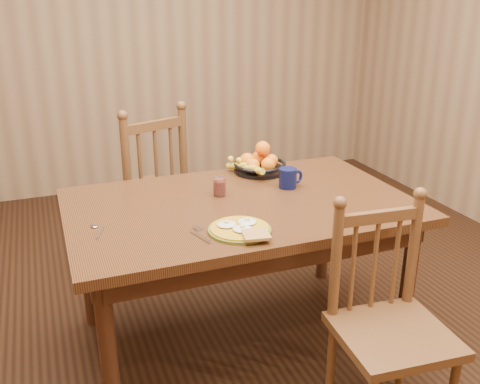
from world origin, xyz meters
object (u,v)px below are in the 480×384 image
object	(u,v)px
dining_table	(240,218)
chair_far	(144,193)
chair_near	(389,325)
breakfast_plate	(241,229)
fruit_bowl	(259,164)
coffee_mug	(289,178)

from	to	relation	value
dining_table	chair_far	xyz separation A→B (m)	(-0.29, 0.92, -0.15)
dining_table	chair_near	world-z (taller)	chair_near
dining_table	chair_near	bearing A→B (deg)	-64.99
breakfast_plate	fruit_bowl	distance (m)	0.79
chair_near	coffee_mug	xyz separation A→B (m)	(-0.04, 0.84, 0.35)
chair_near	dining_table	bearing A→B (deg)	119.66
chair_near	fruit_bowl	distance (m)	1.17
coffee_mug	chair_near	bearing A→B (deg)	-87.08
chair_near	breakfast_plate	bearing A→B (deg)	142.03
chair_near	fruit_bowl	xyz separation A→B (m)	(-0.09, 1.12, 0.34)
chair_far	chair_near	xyz separation A→B (m)	(0.63, -1.66, -0.06)
chair_far	breakfast_plate	xyz separation A→B (m)	(0.17, -1.23, 0.25)
chair_far	fruit_bowl	distance (m)	0.82
chair_far	chair_near	distance (m)	1.77
breakfast_plate	fruit_bowl	xyz separation A→B (m)	(0.37, 0.69, 0.03)
coffee_mug	dining_table	bearing A→B (deg)	-161.60
chair_near	fruit_bowl	bearing A→B (deg)	99.19
breakfast_plate	fruit_bowl	size ratio (longest dim) A/B	0.91
fruit_bowl	breakfast_plate	bearing A→B (deg)	-118.21
chair_far	coffee_mug	size ratio (longest dim) A/B	7.86
dining_table	chair_near	distance (m)	0.84
breakfast_plate	coffee_mug	xyz separation A→B (m)	(0.42, 0.41, 0.04)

